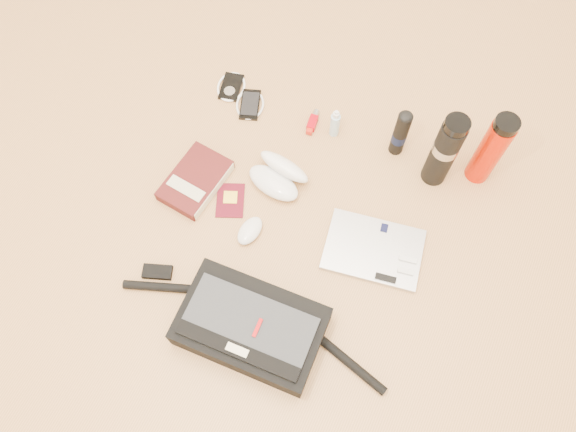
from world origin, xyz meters
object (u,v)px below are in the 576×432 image
Objects in this scene: book at (196,181)px; messenger_bag at (250,326)px; thermos_black at (444,151)px; laptop at (374,250)px; thermos_red at (491,150)px.

messenger_bag is at bearing -37.06° from book.
thermos_black is (0.66, 0.35, 0.13)m from book.
book reaches higher than laptop.
messenger_bag is 2.54× the size of laptop.
laptop is 0.59m from book.
thermos_black reaches higher than book.
book is (-0.59, -0.03, 0.01)m from laptop.
thermos_red is at bearing 57.93° from messenger_bag.
messenger_bag is 0.87m from thermos_red.
thermos_black reaches higher than messenger_bag.
thermos_black is at bearing 33.53° from book.
messenger_bag is 2.76× the size of thermos_red.
laptop is 0.36m from thermos_black.
thermos_red reaches higher than laptop.
messenger_bag is at bearing -113.01° from thermos_black.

